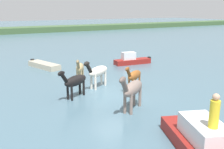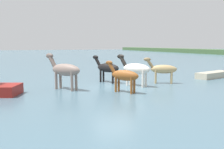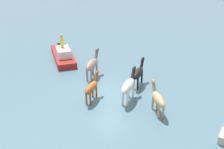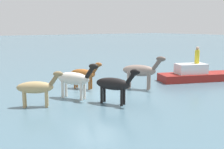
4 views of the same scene
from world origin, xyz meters
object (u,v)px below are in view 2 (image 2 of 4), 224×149
object	(u,v)px
horse_pinto_flank	(135,69)
horse_mid_herd	(124,75)
horse_chestnut_trailing	(162,69)
boat_skiff_near	(214,76)
horse_rear_stallion	(65,70)
horse_lead	(107,68)

from	to	relation	value
horse_pinto_flank	horse_mid_herd	distance (m)	2.39
horse_chestnut_trailing	boat_skiff_near	world-z (taller)	horse_chestnut_trailing
horse_pinto_flank	boat_skiff_near	world-z (taller)	horse_pinto_flank
horse_pinto_flank	boat_skiff_near	distance (m)	7.81
horse_chestnut_trailing	horse_rear_stallion	bearing A→B (deg)	30.39
horse_mid_herd	horse_chestnut_trailing	world-z (taller)	horse_chestnut_trailing
horse_lead	horse_rear_stallion	bearing A→B (deg)	90.30
horse_pinto_flank	horse_chestnut_trailing	xyz separation A→B (m)	(-0.33, 2.19, -0.13)
horse_pinto_flank	horse_mid_herd	bearing A→B (deg)	109.93
horse_lead	horse_rear_stallion	size ratio (longest dim) A/B	0.92
horse_lead	boat_skiff_near	size ratio (longest dim) A/B	0.58
horse_mid_herd	horse_chestnut_trailing	xyz separation A→B (m)	(-2.13, 3.76, 0.02)
horse_pinto_flank	horse_mid_herd	world-z (taller)	horse_pinto_flank
horse_lead	horse_pinto_flank	xyz separation A→B (m)	(2.05, 1.12, 0.07)
horse_lead	horse_chestnut_trailing	size ratio (longest dim) A/B	1.07
horse_pinto_flank	horse_chestnut_trailing	distance (m)	2.21
horse_rear_stallion	boat_skiff_near	distance (m)	12.09
horse_mid_herd	horse_pinto_flank	bearing A→B (deg)	-72.55
horse_pinto_flank	boat_skiff_near	size ratio (longest dim) A/B	0.62
boat_skiff_near	horse_lead	bearing A→B (deg)	-21.29
horse_rear_stallion	boat_skiff_near	xyz separation A→B (m)	(-1.21, 11.99, -0.99)
horse_chestnut_trailing	horse_mid_herd	bearing A→B (deg)	59.31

